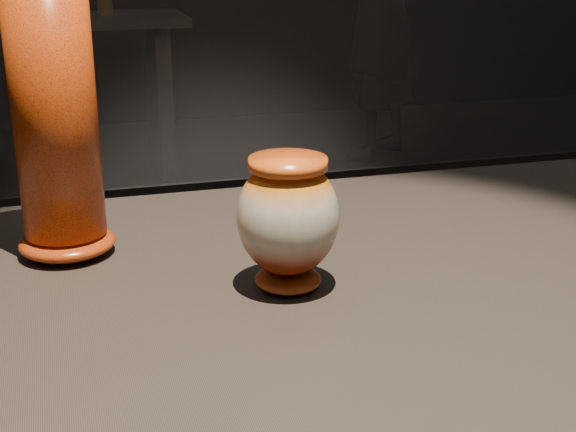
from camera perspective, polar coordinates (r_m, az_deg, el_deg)
name	(u,v)px	position (r m, az deg, el deg)	size (l,w,h in m)	color
main_vase	(288,218)	(0.97, 0.00, -0.17)	(0.16, 0.16, 0.17)	maroon
tall_vase	(55,110)	(1.09, -16.27, 7.22)	(0.15, 0.15, 0.41)	#D5410E
back_vase_right	(105,2)	(4.56, -12.91, 14.60)	(0.08, 0.08, 0.13)	#955E15
visitor	(381,4)	(4.92, 6.62, 14.74)	(0.67, 0.44, 1.84)	black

